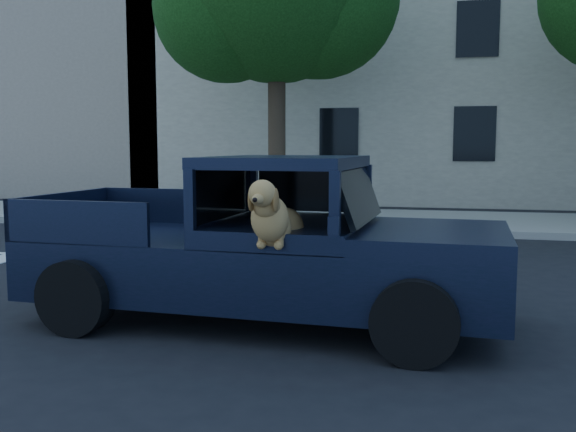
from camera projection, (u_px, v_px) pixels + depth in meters
The scene contains 5 objects.
ground at pixel (441, 340), 6.14m from camera, with size 120.00×120.00×0.00m, color black.
far_sidewalk at pixel (438, 222), 15.04m from camera, with size 60.00×4.00×0.15m, color gray.
building_main at pixel (535, 64), 20.96m from camera, with size 26.00×6.00×9.00m, color beige.
building_left at pixel (46, 90), 25.02m from camera, with size 12.00×6.00×8.00m, color tan.
pickup_truck at pixel (256, 267), 6.73m from camera, with size 4.97×2.62×1.75m.
Camera 1 is at (-0.10, -6.15, 1.86)m, focal length 40.00 mm.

